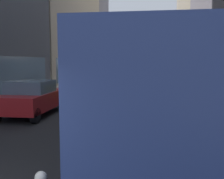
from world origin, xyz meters
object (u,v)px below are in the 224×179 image
object	(u,v)px
transit_bus	(156,83)
car_grey_wagon	(140,74)
car_white_van	(104,75)
car_black_suv	(141,72)
car_yellow_taxi	(92,87)
car_red_coupe	(33,98)

from	to	relation	value
transit_bus	car_grey_wagon	distance (m)	27.27
car_white_van	car_black_suv	xyz separation A→B (m)	(4.00, 10.73, 0.00)
car_white_van	car_black_suv	size ratio (longest dim) A/B	0.93
transit_bus	car_yellow_taxi	xyz separation A→B (m)	(-4.00, 8.12, -0.95)
car_yellow_taxi	car_white_van	bearing A→B (deg)	96.64
car_white_van	car_grey_wagon	bearing A→B (deg)	53.18
car_red_coupe	car_yellow_taxi	size ratio (longest dim) A/B	0.90
car_black_suv	car_grey_wagon	world-z (taller)	same
car_grey_wagon	car_yellow_taxi	distance (m)	19.23
car_white_van	car_yellow_taxi	distance (m)	13.83
transit_bus	car_red_coupe	distance (m)	6.28
transit_bus	car_grey_wagon	xyz separation A→B (m)	(-1.60, 27.20, -0.96)
car_red_coupe	car_white_van	bearing A→B (deg)	90.00
car_black_suv	car_white_van	bearing A→B (deg)	-110.44
car_black_suv	car_red_coupe	xyz separation A→B (m)	(-4.00, -29.91, -0.00)
transit_bus	car_yellow_taxi	size ratio (longest dim) A/B	2.55
car_red_coupe	car_grey_wagon	size ratio (longest dim) A/B	0.98
car_red_coupe	car_yellow_taxi	bearing A→B (deg)	73.62
car_black_suv	car_yellow_taxi	xyz separation A→B (m)	(-2.40, -24.47, -0.00)
car_black_suv	car_yellow_taxi	size ratio (longest dim) A/B	1.02
car_grey_wagon	car_yellow_taxi	bearing A→B (deg)	-97.17
car_red_coupe	car_grey_wagon	world-z (taller)	same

